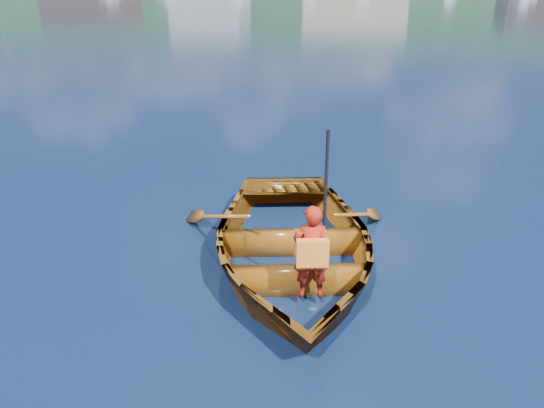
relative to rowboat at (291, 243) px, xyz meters
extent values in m
plane|color=#10283B|center=(0.37, -0.60, -0.29)|extent=(600.00, 600.00, 0.00)
imported|color=#70300B|center=(0.00, 0.00, 0.00)|extent=(3.83, 4.75, 0.87)
imported|color=#A42011|center=(0.34, -0.85, 0.36)|extent=(0.44, 0.34, 1.09)
cube|color=orange|center=(0.36, -0.96, 0.41)|extent=(0.35, 0.17, 0.30)
cube|color=orange|center=(0.31, -0.73, 0.41)|extent=(0.35, 0.15, 0.30)
cube|color=orange|center=(0.34, -0.85, 0.23)|extent=(0.34, 0.28, 0.05)
cylinder|color=black|center=(0.45, -0.67, 0.74)|extent=(0.04, 0.04, 1.85)
camera|label=1|loc=(0.82, -5.85, 3.06)|focal=35.00mm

